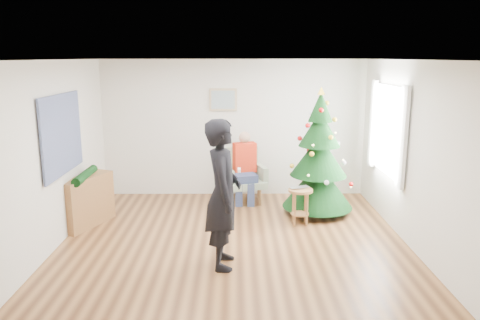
{
  "coord_description": "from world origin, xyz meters",
  "views": [
    {
      "loc": [
        0.03,
        -6.36,
        2.64
      ],
      "look_at": [
        0.1,
        0.6,
        1.1
      ],
      "focal_mm": 35.0,
      "sensor_mm": 36.0,
      "label": 1
    }
  ],
  "objects_px": {
    "stool": "(300,206)",
    "standing_man": "(223,194)",
    "console": "(87,201)",
    "armchair": "(244,182)",
    "christmas_tree": "(319,158)"
  },
  "relations": [
    {
      "from": "stool",
      "to": "standing_man",
      "type": "relative_size",
      "value": 0.31
    },
    {
      "from": "stool",
      "to": "console",
      "type": "relative_size",
      "value": 0.59
    },
    {
      "from": "stool",
      "to": "armchair",
      "type": "xyz_separation_m",
      "value": [
        -0.88,
        1.29,
        0.06
      ]
    },
    {
      "from": "standing_man",
      "to": "console",
      "type": "xyz_separation_m",
      "value": [
        -2.2,
        1.49,
        -0.55
      ]
    },
    {
      "from": "console",
      "to": "stool",
      "type": "bearing_deg",
      "value": 22.86
    },
    {
      "from": "armchair",
      "to": "console",
      "type": "height_order",
      "value": "armchair"
    },
    {
      "from": "standing_man",
      "to": "christmas_tree",
      "type": "bearing_deg",
      "value": -37.76
    },
    {
      "from": "armchair",
      "to": "console",
      "type": "xyz_separation_m",
      "value": [
        -2.51,
        -1.29,
        0.04
      ]
    },
    {
      "from": "armchair",
      "to": "standing_man",
      "type": "bearing_deg",
      "value": -113.05
    },
    {
      "from": "stool",
      "to": "console",
      "type": "xyz_separation_m",
      "value": [
        -3.39,
        -0.0,
        0.1
      ]
    },
    {
      "from": "stool",
      "to": "standing_man",
      "type": "height_order",
      "value": "standing_man"
    },
    {
      "from": "stool",
      "to": "console",
      "type": "bearing_deg",
      "value": -179.94
    },
    {
      "from": "christmas_tree",
      "to": "stool",
      "type": "height_order",
      "value": "christmas_tree"
    },
    {
      "from": "christmas_tree",
      "to": "armchair",
      "type": "bearing_deg",
      "value": 150.19
    },
    {
      "from": "standing_man",
      "to": "console",
      "type": "distance_m",
      "value": 2.72
    }
  ]
}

